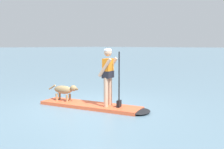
% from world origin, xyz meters
% --- Properties ---
extents(ground_plane, '(400.00, 400.00, 0.00)m').
position_xyz_m(ground_plane, '(0.00, 0.00, 0.00)').
color(ground_plane, slate).
extents(paddleboard, '(3.52, 1.61, 0.10)m').
position_xyz_m(paddleboard, '(0.22, 0.06, 0.05)').
color(paddleboard, '#E55933').
rests_on(paddleboard, ground_plane).
extents(person_paddler, '(0.66, 0.56, 1.66)m').
position_xyz_m(person_paddler, '(0.61, 0.16, 1.06)').
color(person_paddler, tan).
rests_on(person_paddler, paddleboard).
extents(dog, '(1.11, 0.40, 0.52)m').
position_xyz_m(dog, '(-0.90, -0.24, 0.44)').
color(dog, '#997A51').
rests_on(dog, paddleboard).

